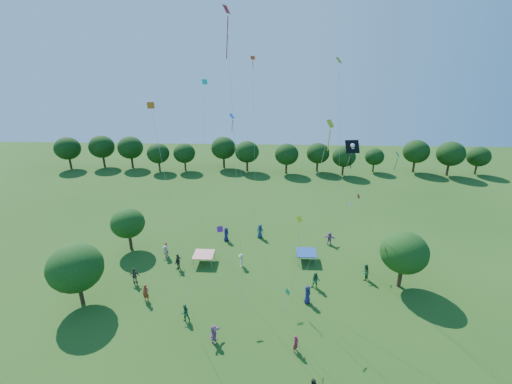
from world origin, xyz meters
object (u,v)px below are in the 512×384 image
Objects in this scene: near_tree_west at (75,268)px; tent_blue at (306,253)px; pirate_kite at (351,150)px; red_high_kite at (230,78)px; tent_red_stripe at (204,254)px; near_tree_north at (128,223)px; near_tree_east at (404,252)px.

tent_blue is at bearing 21.33° from near_tree_west.
pirate_kite is 11.19m from red_high_kite.
red_high_kite reaches higher than tent_red_stripe.
tent_blue is at bearing 4.65° from tent_red_stripe.
near_tree_north reaches higher than tent_blue.
tent_red_stripe is at bearing 158.50° from pirate_kite.
pirate_kite is (-6.54, -2.05, 10.50)m from near_tree_east.
near_tree_west is at bearing -172.38° from near_tree_east.
near_tree_west is 23.18m from tent_blue.
red_high_kite is (-16.24, -1.71, 16.06)m from near_tree_east.
tent_red_stripe is 19.98m from red_high_kite.
near_tree_east is 12.54m from pirate_kite.
tent_blue is at bearing -4.57° from near_tree_north.
pirate_kite is at bearing -69.85° from tent_blue.
tent_blue is (21.43, 8.37, -2.83)m from near_tree_west.
pirate_kite is (23.76, 2.01, 10.49)m from near_tree_west.
near_tree_east is at bearing -9.45° from tent_red_stripe.
near_tree_east is 0.25× the size of red_high_kite.
pirate_kite is 0.59× the size of red_high_kite.
tent_red_stripe is 0.09× the size of red_high_kite.
red_high_kite is at bearing -140.77° from tent_blue.
red_high_kite reaches higher than near_tree_west.
near_tree_north is 0.37× the size of pirate_kite.
near_tree_west is at bearing -143.31° from tent_red_stripe.
tent_red_stripe is (9.33, -2.59, -2.39)m from near_tree_north.
near_tree_north is 30.25m from near_tree_east.
near_tree_east reaches higher than near_tree_north.
pirate_kite is (2.33, -6.36, 13.32)m from tent_blue.
near_tree_north reaches higher than tent_red_stripe.
near_tree_west is 2.75× the size of tent_red_stripe.
tent_red_stripe is at bearing 36.69° from near_tree_west.
tent_blue is 14.95m from pirate_kite.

